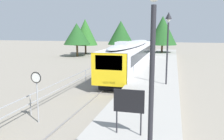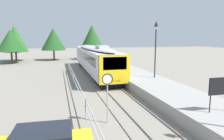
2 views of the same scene
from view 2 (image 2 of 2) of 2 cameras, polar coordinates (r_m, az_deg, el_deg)
ground_plane at (r=21.85m, az=-10.17°, el=-3.55°), size 160.00×160.00×0.00m
track_rails at (r=22.28m, az=-2.45°, el=-3.08°), size 3.20×60.00×0.14m
commuter_train at (r=27.23m, az=-4.98°, el=3.58°), size 2.82×20.43×3.74m
station_platform at (r=23.11m, az=5.43°, el=-1.63°), size 3.90×60.00×0.90m
platform_lamp_mid_platform at (r=19.71m, az=12.26°, el=8.61°), size 0.34×0.34×5.35m
platform_notice_board at (r=11.67m, az=27.97°, el=-4.36°), size 1.20×0.08×1.80m
speed_limit_sign at (r=10.92m, az=-1.30°, el=-4.48°), size 0.61×0.10×2.81m
carpark_fence at (r=11.96m, az=-7.52°, el=-9.42°), size 0.06×36.06×1.25m
tree_behind_carpark at (r=44.64m, az=-5.67°, el=9.18°), size 5.22×5.22×7.53m
tree_behind_station_far at (r=45.43m, az=-16.22°, el=8.32°), size 5.18×5.18×6.79m
tree_distant_left at (r=42.02m, az=-26.72°, el=7.43°), size 5.02×5.02×6.27m
tree_distant_centre at (r=46.56m, az=-25.70°, el=7.91°), size 5.04×5.04×7.25m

